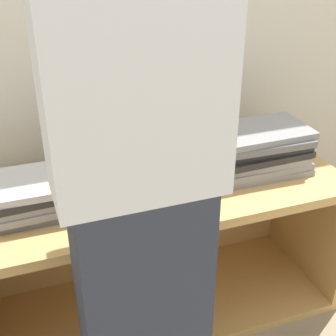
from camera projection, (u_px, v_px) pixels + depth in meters
cart at (156, 241)px, 1.89m from camera, size 1.38×0.54×0.58m
laptop_open at (156, 169)px, 1.71m from camera, size 0.36×0.29×0.24m
laptop_stack_left at (50, 192)px, 1.55m from camera, size 0.38×0.25×0.12m
laptop_stack_right at (258, 150)px, 1.77m from camera, size 0.38×0.24×0.17m
person at (137, 170)px, 1.10m from camera, size 0.40×0.54×1.82m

